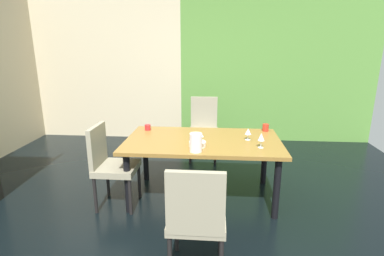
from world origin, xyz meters
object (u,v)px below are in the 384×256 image
Objects in this scene: chair_left_near at (110,162)px; dining_table at (203,146)px; chair_head_far at (204,126)px; cup_south at (148,127)px; chair_head_near at (196,216)px; wine_glass_near_shelf at (248,132)px; cup_left at (266,128)px; pitcher_center at (196,142)px; serving_bowl_corner at (197,144)px; wine_glass_west at (261,137)px.

dining_table is at bearing 105.31° from chair_left_near.
chair_head_far reaches higher than cup_south.
chair_head_near is 7.06× the size of wine_glass_near_shelf.
pitcher_center reaches higher than cup_left.
pitcher_center is (-0.00, -0.16, 0.07)m from serving_bowl_corner.
chair_left_near is 7.02× the size of wine_glass_near_shelf.
wine_glass_west is 0.67m from serving_bowl_corner.
chair_left_near is 1.58m from wine_glass_near_shelf.
serving_bowl_corner is 1.99× the size of cup_left.
chair_head_near is at bearing -86.66° from serving_bowl_corner.
chair_left_near is 1.01m from pitcher_center.
chair_left_near is at bearing -158.93° from cup_left.
dining_table is 1.89× the size of chair_head_near.
chair_head_far is at bearing 113.88° from wine_glass_near_shelf.
chair_head_near is at bearing 91.32° from chair_head_far.
wine_glass_west reaches higher than cup_south.
serving_bowl_corner is (-0.06, 1.03, 0.22)m from chair_head_near.
wine_glass_near_shelf is at bearing 69.15° from chair_head_near.
pitcher_center is at bearing -91.55° from serving_bowl_corner.
cup_left is 1.15m from pitcher_center.
wine_glass_west is (0.66, -1.52, 0.29)m from chair_head_far.
chair_left_near is 0.99m from serving_bowl_corner.
chair_left_near is 0.72m from cup_south.
chair_head_far reaches higher than pitcher_center.
chair_left_near is at bearing 135.67° from chair_head_near.
dining_table is at bearing 92.05° from chair_head_far.
wine_glass_near_shelf is at bearing 26.14° from serving_bowl_corner.
serving_bowl_corner is (-0.05, -0.25, 0.10)m from dining_table.
chair_left_near is 0.99× the size of chair_head_near.
chair_head_far is 1.18m from cup_south.
wine_glass_west is 1.45m from cup_south.
dining_table is 9.15× the size of pitcher_center.
wine_glass_west is at bearing 0.96° from serving_bowl_corner.
chair_head_far is (0.96, 1.56, 0.02)m from chair_left_near.
wine_glass_west is (0.60, 1.04, 0.31)m from chair_head_near.
chair_head_far is (-0.05, 1.28, -0.10)m from dining_table.
wine_glass_west is at bearing 113.64° from chair_head_far.
pitcher_center is at bearing 89.81° from chair_head_far.
cup_left is (1.77, 0.68, 0.24)m from chair_left_near.
dining_table is 0.27m from serving_bowl_corner.
cup_south is at bearing 138.94° from serving_bowl_corner.
chair_head_near is 4.84× the size of pitcher_center.
dining_table is at bearing 90.58° from chair_head_near.
chair_head_near is 1.24m from wine_glass_west.
cup_left reaches higher than serving_bowl_corner.
chair_head_near reaches higher than cup_south.
chair_head_far is 13.09× the size of cup_south.
pitcher_center is (-0.01, -1.69, 0.28)m from chair_head_far.
chair_head_near is at bearing -114.06° from cup_left.
serving_bowl_corner is 0.17m from pitcher_center.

